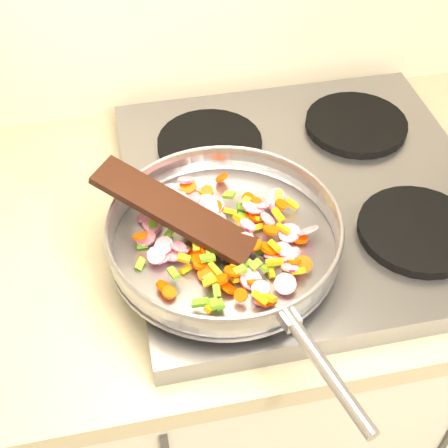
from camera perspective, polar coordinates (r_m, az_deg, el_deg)
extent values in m
cube|color=#939399|center=(1.08, 7.42, 2.58)|extent=(0.60, 0.60, 0.04)
cylinder|color=black|center=(0.94, 1.92, -3.11)|extent=(0.19, 0.19, 0.02)
cylinder|color=black|center=(1.03, 17.34, -0.55)|extent=(0.19, 0.19, 0.02)
cylinder|color=black|center=(1.14, -1.31, 7.38)|extent=(0.19, 0.19, 0.02)
cylinder|color=black|center=(1.21, 11.99, 8.92)|extent=(0.19, 0.19, 0.02)
cylinder|color=#9E9EA5|center=(0.94, 0.00, -1.85)|extent=(0.35, 0.35, 0.01)
torus|color=#9E9EA5|center=(0.92, 0.00, -0.75)|extent=(0.39, 0.39, 0.05)
torus|color=#9E9EA5|center=(0.91, 0.00, 0.17)|extent=(0.35, 0.35, 0.01)
cylinder|color=#9E9EA5|center=(0.78, 9.29, -12.99)|extent=(0.07, 0.19, 0.02)
cube|color=#9E9EA5|center=(0.82, 5.96, -8.59)|extent=(0.03, 0.03, 0.02)
cylinder|color=#FF4301|center=(0.94, 4.26, -0.52)|extent=(0.03, 0.03, 0.01)
cylinder|color=#D91550|center=(1.01, -3.55, 4.03)|extent=(0.03, 0.03, 0.02)
cube|color=gold|center=(0.94, -2.94, -0.82)|extent=(0.02, 0.02, 0.01)
cube|color=gold|center=(0.95, 2.87, -0.34)|extent=(0.03, 0.02, 0.01)
cylinder|color=#FF4301|center=(0.95, 6.98, -1.36)|extent=(0.03, 0.03, 0.01)
cylinder|color=#D91550|center=(0.94, 7.64, -0.59)|extent=(0.04, 0.03, 0.03)
cylinder|color=#FF4301|center=(0.99, 2.87, 2.16)|extent=(0.03, 0.03, 0.01)
cylinder|color=#D91550|center=(0.89, 2.46, -5.07)|extent=(0.04, 0.04, 0.02)
cube|color=gold|center=(0.96, 4.98, 0.83)|extent=(0.02, 0.03, 0.02)
cylinder|color=#D91550|center=(0.94, -1.18, -0.91)|extent=(0.04, 0.04, 0.03)
cube|color=gold|center=(0.85, -1.21, -7.52)|extent=(0.02, 0.03, 0.02)
cube|color=gold|center=(0.89, 6.79, -4.29)|extent=(0.02, 0.01, 0.01)
cube|color=#5B9D21|center=(0.98, 0.48, 2.67)|extent=(0.02, 0.02, 0.01)
cube|color=#5B9D21|center=(0.94, -5.07, -1.67)|extent=(0.02, 0.02, 0.02)
cylinder|color=#D91550|center=(0.92, -4.04, -2.13)|extent=(0.04, 0.04, 0.02)
cylinder|color=#FF4301|center=(0.90, 7.25, -3.69)|extent=(0.03, 0.03, 0.02)
cylinder|color=#FF4301|center=(0.87, -5.06, -6.25)|extent=(0.03, 0.03, 0.01)
cylinder|color=#FF4301|center=(0.97, 5.24, 1.82)|extent=(0.03, 0.03, 0.02)
cylinder|color=#D91550|center=(0.95, 1.60, -0.60)|extent=(0.03, 0.03, 0.01)
cube|color=#5B9D21|center=(0.94, 1.90, -0.62)|extent=(0.02, 0.02, 0.02)
cube|color=gold|center=(0.89, 1.43, -5.00)|extent=(0.03, 0.02, 0.02)
cube|color=#5B9D21|center=(0.86, -0.65, -6.08)|extent=(0.01, 0.02, 0.02)
cube|color=gold|center=(0.90, 4.28, -4.27)|extent=(0.01, 0.02, 0.01)
cylinder|color=#D91550|center=(0.98, -4.15, 2.21)|extent=(0.04, 0.04, 0.02)
cube|color=#5B9D21|center=(0.96, -6.73, -0.13)|extent=(0.02, 0.02, 0.01)
cylinder|color=#FF4301|center=(0.86, 4.26, -6.89)|extent=(0.03, 0.03, 0.02)
cylinder|color=#D91550|center=(0.92, 5.50, -2.32)|extent=(0.03, 0.03, 0.01)
cube|color=gold|center=(0.94, 1.64, -0.50)|extent=(0.02, 0.03, 0.02)
cube|color=#5B9D21|center=(0.89, 2.87, -3.76)|extent=(0.02, 0.02, 0.01)
cylinder|color=#FF4301|center=(1.02, -2.29, 3.07)|extent=(0.04, 0.04, 0.02)
cube|color=gold|center=(0.91, 4.65, -2.02)|extent=(0.02, 0.02, 0.01)
cylinder|color=#FF4301|center=(0.98, 2.44, 0.58)|extent=(0.03, 0.03, 0.01)
cube|color=gold|center=(0.89, 0.75, -4.30)|extent=(0.02, 0.03, 0.01)
cylinder|color=#FF4301|center=(0.92, 4.44, -2.67)|extent=(0.03, 0.04, 0.02)
cylinder|color=#D91550|center=(0.91, 6.07, -2.81)|extent=(0.04, 0.03, 0.03)
cylinder|color=#D91550|center=(1.00, 4.86, 2.56)|extent=(0.03, 0.03, 0.02)
cube|color=#5B9D21|center=(0.98, -5.71, 1.77)|extent=(0.02, 0.02, 0.01)
cube|color=#5B9D21|center=(0.91, -7.70, -3.60)|extent=(0.02, 0.02, 0.02)
cube|color=#5B9D21|center=(1.00, -2.48, 2.44)|extent=(0.02, 0.02, 0.01)
cylinder|color=#D91550|center=(0.95, -1.33, 0.61)|extent=(0.04, 0.04, 0.02)
cube|color=#5B9D21|center=(0.91, -6.04, -2.98)|extent=(0.02, 0.02, 0.01)
cube|color=#5B9D21|center=(0.94, -7.48, -1.91)|extent=(0.02, 0.01, 0.01)
cube|color=gold|center=(0.91, -2.56, -1.92)|extent=(0.01, 0.02, 0.01)
cylinder|color=#FF4301|center=(0.93, -3.15, -2.74)|extent=(0.03, 0.03, 0.01)
cylinder|color=#D91550|center=(0.95, -7.16, -1.32)|extent=(0.05, 0.05, 0.01)
cylinder|color=#D91550|center=(0.93, 1.67, -0.92)|extent=(0.05, 0.05, 0.01)
cube|color=#5B9D21|center=(0.98, 2.03, 2.09)|extent=(0.02, 0.02, 0.01)
cylinder|color=#FF4301|center=(0.90, -1.50, -2.38)|extent=(0.03, 0.02, 0.02)
cube|color=gold|center=(0.93, -0.13, -1.14)|extent=(0.02, 0.01, 0.02)
cube|color=#5B9D21|center=(0.93, 3.59, -2.39)|extent=(0.02, 0.02, 0.02)
cube|color=gold|center=(0.90, 5.78, -4.15)|extent=(0.02, 0.03, 0.02)
cube|color=gold|center=(0.94, 5.43, -0.43)|extent=(0.02, 0.02, 0.01)
cylinder|color=#D91550|center=(0.95, 4.01, 0.48)|extent=(0.03, 0.04, 0.03)
cylinder|color=#FF4301|center=(0.99, 2.18, 2.36)|extent=(0.02, 0.02, 0.02)
cylinder|color=#FF4301|center=(0.90, 6.45, -3.37)|extent=(0.03, 0.03, 0.02)
cube|color=gold|center=(0.98, 0.51, 1.13)|extent=(0.02, 0.01, 0.02)
cylinder|color=#D91550|center=(0.97, -6.66, -0.18)|extent=(0.03, 0.04, 0.03)
cylinder|color=#D91550|center=(0.97, 3.60, 1.75)|extent=(0.04, 0.03, 0.02)
cube|color=#5B9D21|center=(0.90, 2.19, -3.98)|extent=(0.03, 0.02, 0.02)
cylinder|color=#FF4301|center=(0.91, 4.12, -2.26)|extent=(0.03, 0.03, 0.02)
cylinder|color=#D91550|center=(0.93, -1.86, -2.44)|extent=(0.03, 0.04, 0.03)
cube|color=gold|center=(0.89, -0.80, -4.24)|extent=(0.02, 0.03, 0.01)
cylinder|color=#D91550|center=(0.94, 5.99, -0.84)|extent=(0.05, 0.05, 0.01)
cylinder|color=#FF4301|center=(0.97, -3.13, 0.40)|extent=(0.03, 0.03, 0.01)
cube|color=#5B9D21|center=(0.89, -0.64, -5.34)|extent=(0.02, 0.02, 0.01)
cube|color=gold|center=(0.93, -1.34, -0.41)|extent=(0.02, 0.02, 0.01)
cylinder|color=#D91550|center=(0.96, -0.72, 0.64)|extent=(0.04, 0.04, 0.02)
cube|color=#5B9D21|center=(0.85, -2.20, -7.19)|extent=(0.03, 0.02, 0.02)
cylinder|color=#D91550|center=(0.87, 3.74, -6.92)|extent=(0.04, 0.03, 0.02)
cube|color=gold|center=(0.95, 1.46, 0.48)|extent=(0.02, 0.02, 0.01)
cylinder|color=#D91550|center=(0.93, -0.60, -1.70)|extent=(0.04, 0.04, 0.02)
cylinder|color=#D91550|center=(1.01, -2.46, 3.22)|extent=(0.05, 0.04, 0.04)
cube|color=gold|center=(0.90, -1.38, -2.36)|extent=(0.01, 0.02, 0.01)
cube|color=#5B9D21|center=(0.88, -4.66, -4.50)|extent=(0.02, 0.03, 0.01)
cylinder|color=#D91550|center=(0.92, 4.57, -3.02)|extent=(0.04, 0.04, 0.03)
cube|color=#5B9D21|center=(0.87, -1.41, -5.04)|extent=(0.02, 0.02, 0.01)
cylinder|color=#FF4301|center=(0.93, -7.68, -1.09)|extent=(0.03, 0.03, 0.02)
cylinder|color=#D91550|center=(1.00, -4.78, 2.96)|extent=(0.03, 0.03, 0.02)
cube|color=gold|center=(0.89, 4.64, -3.50)|extent=(0.03, 0.01, 0.01)
cylinder|color=#D91550|center=(0.98, -7.23, 0.78)|extent=(0.03, 0.03, 0.03)
cylinder|color=#D91550|center=(0.86, 3.37, -5.93)|extent=(0.04, 0.04, 0.01)
cube|color=#5B9D21|center=(0.89, 1.73, -3.79)|extent=(0.02, 0.02, 0.01)
cylinder|color=#D91550|center=(0.94, 1.80, -1.57)|extent=(0.03, 0.03, 0.02)
cylinder|color=#D91550|center=(0.97, 2.68, 1.60)|extent=(0.04, 0.04, 0.01)
cube|color=gold|center=(0.92, 0.13, -1.40)|extent=(0.02, 0.01, 0.02)
cube|color=gold|center=(0.96, -2.97, 0.29)|extent=(0.02, 0.03, 0.02)
cylinder|color=#D91550|center=(0.91, -6.22, -2.85)|extent=(0.03, 0.03, 0.02)
cube|color=gold|center=(0.86, -1.30, -5.27)|extent=(0.02, 0.01, 0.02)
cylinder|color=#FF4301|center=(0.90, -2.26, -3.69)|extent=(0.03, 0.03, 0.01)
cylinder|color=#D91550|center=(0.92, -4.46, -2.50)|extent=(0.04, 0.04, 0.02)
cube|color=gold|center=(0.93, -5.56, -1.95)|extent=(0.02, 0.03, 0.01)
cylinder|color=#FF4301|center=(0.88, 2.82, -5.28)|extent=(0.03, 0.03, 0.02)
cylinder|color=#D91550|center=(0.92, 1.92, -1.75)|extent=(0.04, 0.03, 0.03)
cube|color=#5B9D21|center=(0.90, 4.07, -3.99)|extent=(0.02, 0.02, 0.02)
cylinder|color=#D91550|center=(0.96, 5.80, -0.75)|extent=(0.03, 0.03, 0.02)
cube|color=gold|center=(0.94, 1.11, -1.70)|extent=(0.03, 0.02, 0.01)
cylinder|color=#D91550|center=(0.96, -3.02, 0.89)|extent=(0.03, 0.04, 0.02)
cylinder|color=#FF4301|center=(1.01, -1.54, 3.01)|extent=(0.03, 0.03, 0.02)
cylinder|color=#FF4301|center=(0.95, -0.41, -1.07)|extent=(0.03, 0.03, 0.02)
cylinder|color=#FF4301|center=(0.87, -0.33, -5.09)|extent=(0.03, 0.03, 0.02)
cube|color=#5B9D21|center=(0.91, 0.11, -2.83)|extent=(0.02, 0.02, 0.01)
cylinder|color=#D91550|center=(0.94, -1.71, -0.79)|extent=(0.03, 0.03, 0.02)
cylinder|color=#FF4301|center=(0.91, 2.77, -1.92)|extent=(0.03, 0.03, 0.01)
cylinder|color=#FF4301|center=(0.89, -1.60, -4.50)|extent=(0.04, 0.04, 0.01)
cylinder|color=#D91550|center=(0.88, 5.62, -5.46)|extent=(0.03, 0.03, 0.02)
cylinder|color=#FF4301|center=(0.98, -0.79, 1.51)|extent=(0.03, 0.03, 0.02)
cylinder|color=#D91550|center=(0.96, -6.65, -0.04)|extent=(0.03, 0.03, 0.02)
cube|color=gold|center=(0.97, 2.75, 0.55)|extent=(0.02, 0.02, 0.02)
cylinder|color=#D91550|center=(0.93, 0.41, -1.91)|extent=(0.04, 0.04, 0.02)
cube|color=#5B9D21|center=(0.95, -3.17, 0.16)|extent=(0.03, 0.02, 0.02)
cube|color=#5B9D21|center=(0.85, -0.92, -7.29)|extent=(0.02, 0.02, 0.01)
cube|color=gold|center=(0.99, 2.30, 1.55)|extent=(0.02, 0.02, 0.01)
cube|color=gold|center=(0.99, 6.21, 1.82)|extent=(0.02, 0.02, 0.01)
cylinder|color=#FF4301|center=(0.88, -5.51, -5.74)|extent=(0.02, 0.03, 0.03)
cylinder|color=#D91550|center=(0.92, -5.81, -3.09)|extent=(0.04, 0.04, 0.03)
cylinder|color=#D91550|center=(0.92, -5.53, -1.97)|extent=(0.04, 0.04, 0.02)
cylinder|color=#FF4301|center=(0.88, 0.77, -4.32)|extent=(0.03, 0.03, 0.02)
cylinder|color=#D91550|center=(1.00, -2.95, 2.30)|extent=(0.04, 0.04, 0.02)
cube|color=#5B9D21|center=(0.88, 1.48, -4.23)|extent=(0.02, 0.02, 0.01)
cylinder|color=#FF4301|center=(0.86, 3.67, -6.84)|extent=(0.04, 0.04, 0.02)
cylinder|color=#D91550|center=(0.94, 2.18, -0.07)|extent=(0.03, 0.04, 0.02)
cube|color=#5B9D21|center=(0.89, -1.53, -3.11)|extent=(0.02, 0.01, 0.01)
cube|color=#5B9D21|center=(0.85, -0.38, -7.36)|extent=(0.01, 0.02, 0.01)
cube|color=#5B9D21|center=(0.93, -5.03, -0.82)|extent=(0.02, 0.02, 0.02)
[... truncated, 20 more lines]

